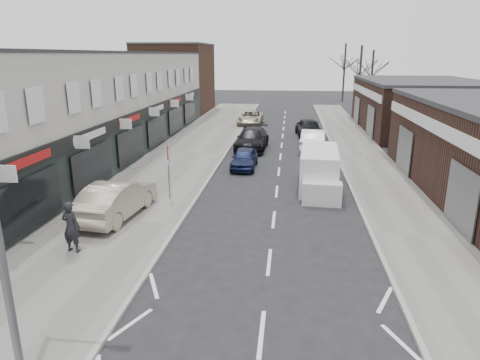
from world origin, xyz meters
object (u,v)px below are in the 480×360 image
(sedan_on_pavement, at_px, (116,199))
(parked_car_right_b, at_px, (308,127))
(parked_car_right_a, at_px, (313,140))
(pedestrian, at_px, (71,227))
(warning_sign, at_px, (169,157))
(parked_car_left_c, at_px, (250,118))
(white_van, at_px, (319,171))
(parked_car_left_b, at_px, (252,139))
(parked_car_left_a, at_px, (244,158))

(sedan_on_pavement, xyz_separation_m, parked_car_right_b, (8.98, 21.08, -0.11))
(parked_car_right_a, bearing_deg, pedestrian, 68.49)
(warning_sign, distance_m, sedan_on_pavement, 3.41)
(warning_sign, height_order, parked_car_right_b, warning_sign)
(parked_car_left_c, bearing_deg, parked_car_right_a, -62.20)
(pedestrian, bearing_deg, parked_car_right_a, -108.44)
(parked_car_right_a, bearing_deg, white_van, 94.24)
(parked_car_left_b, distance_m, parked_car_left_c, 11.70)
(parked_car_left_c, distance_m, parked_car_right_a, 12.82)
(sedan_on_pavement, xyz_separation_m, parked_car_right_a, (9.14, 15.10, -0.12))
(pedestrian, height_order, parked_car_right_b, pedestrian)
(white_van, bearing_deg, parked_car_left_a, 141.57)
(pedestrian, xyz_separation_m, parked_car_left_c, (3.62, 30.04, -0.35))
(parked_car_left_b, bearing_deg, sedan_on_pavement, -104.56)
(sedan_on_pavement, bearing_deg, parked_car_right_a, -114.88)
(parked_car_left_c, bearing_deg, sedan_on_pavement, -96.15)
(warning_sign, relative_size, white_van, 0.49)
(parked_car_right_b, bearing_deg, warning_sign, 62.78)
(warning_sign, xyz_separation_m, parked_car_left_b, (2.96, 12.20, -1.42))
(parked_car_right_a, bearing_deg, parked_car_left_c, -58.05)
(pedestrian, bearing_deg, white_van, -127.63)
(warning_sign, xyz_separation_m, parked_car_right_a, (7.52, 12.38, -1.40))
(parked_car_left_c, height_order, parked_car_right_a, parked_car_right_a)
(sedan_on_pavement, height_order, parked_car_right_b, sedan_on_pavement)
(pedestrian, relative_size, parked_car_left_c, 0.37)
(pedestrian, height_order, parked_car_right_a, pedestrian)
(white_van, xyz_separation_m, parked_car_left_b, (-4.39, 9.50, -0.21))
(warning_sign, bearing_deg, sedan_on_pavement, -120.85)
(white_van, height_order, parked_car_left_b, white_van)
(warning_sign, relative_size, parked_car_left_a, 0.73)
(sedan_on_pavement, distance_m, parked_car_right_a, 17.65)
(sedan_on_pavement, relative_size, parked_car_left_a, 1.30)
(pedestrian, relative_size, parked_car_left_a, 0.51)
(parked_car_left_b, xyz_separation_m, parked_car_left_c, (-1.20, 11.64, -0.07))
(parked_car_left_a, relative_size, parked_car_right_a, 0.77)
(parked_car_right_b, bearing_deg, sedan_on_pavement, 61.54)
(parked_car_right_a, height_order, parked_car_right_b, parked_car_right_b)
(white_van, distance_m, pedestrian, 12.81)
(sedan_on_pavement, xyz_separation_m, pedestrian, (-0.24, -3.49, 0.14))
(sedan_on_pavement, distance_m, parked_car_left_a, 10.39)
(parked_car_left_b, height_order, parked_car_right_a, parked_car_right_a)
(warning_sign, bearing_deg, pedestrian, -106.67)
(white_van, relative_size, parked_car_left_a, 1.48)
(parked_car_left_a, xyz_separation_m, parked_car_right_b, (4.40, 11.76, 0.17))
(sedan_on_pavement, relative_size, parked_car_right_b, 1.02)
(white_van, xyz_separation_m, sedan_on_pavement, (-8.97, -5.42, -0.08))
(sedan_on_pavement, height_order, pedestrian, pedestrian)
(parked_car_left_a, bearing_deg, parked_car_left_c, 94.91)
(white_van, xyz_separation_m, parked_car_left_c, (-5.59, 21.14, -0.29))
(pedestrian, bearing_deg, sedan_on_pavement, -85.53)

